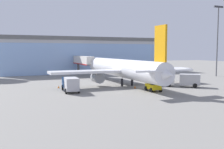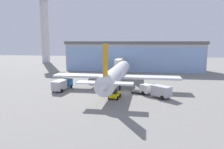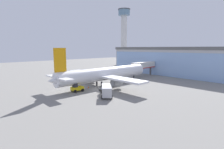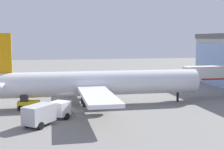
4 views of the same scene
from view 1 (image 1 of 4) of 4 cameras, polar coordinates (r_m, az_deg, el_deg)
ground at (r=54.33m, az=6.92°, el=-2.69°), size 240.00×240.00×0.00m
terminal_building at (r=91.51m, az=-6.15°, el=4.27°), size 56.22×12.70×12.02m
jet_bridge at (r=77.77m, az=-6.32°, el=2.98°), size 2.37×13.24×5.85m
apron_light_mast at (r=82.41m, az=22.00°, el=7.93°), size 3.20×0.40×20.25m
airplane at (r=57.09m, az=2.39°, el=1.29°), size 32.24×36.75×11.61m
catering_truck at (r=48.23m, az=-9.05°, el=-1.96°), size 3.15×7.50×2.65m
fuel_truck at (r=55.92m, az=15.19°, el=-1.10°), size 7.03×6.34×2.65m
baggage_cart at (r=55.67m, az=10.20°, el=-2.03°), size 3.10×2.23×1.50m
pushback_tug at (r=48.59m, az=9.02°, el=-2.49°), size 2.45×3.37×2.30m
safety_cone_nose at (r=52.03m, az=5.02°, el=-2.72°), size 0.36×0.36×0.55m
safety_cone_wingtip at (r=53.16m, az=-11.53°, el=-2.63°), size 0.36×0.36×0.55m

